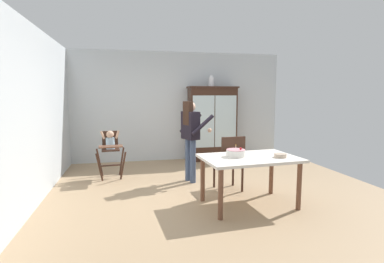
% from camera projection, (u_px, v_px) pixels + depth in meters
% --- Properties ---
extents(ground_plane, '(6.24, 6.24, 0.00)m').
position_uv_depth(ground_plane, '(204.00, 191.00, 5.20)').
color(ground_plane, tan).
extents(wall_back, '(5.32, 0.06, 2.70)m').
position_uv_depth(wall_back, '(178.00, 107.00, 7.59)').
color(wall_back, silver).
rests_on(wall_back, ground_plane).
extents(wall_left, '(0.06, 5.32, 2.70)m').
position_uv_depth(wall_left, '(34.00, 115.00, 4.48)').
color(wall_left, silver).
rests_on(wall_left, ground_plane).
extents(china_cabinet, '(1.24, 0.48, 1.85)m').
position_uv_depth(china_cabinet, '(212.00, 123.00, 7.56)').
color(china_cabinet, '#382116').
rests_on(china_cabinet, ground_plane).
extents(ceramic_vase, '(0.13, 0.13, 0.27)m').
position_uv_depth(ceramic_vase, '(211.00, 82.00, 7.43)').
color(ceramic_vase, white).
rests_on(ceramic_vase, china_cabinet).
extents(high_chair_with_toddler, '(0.61, 0.71, 0.95)m').
position_uv_depth(high_chair_with_toddler, '(110.00, 145.00, 5.93)').
color(high_chair_with_toddler, '#382116').
rests_on(high_chair_with_toddler, ground_plane).
extents(adult_person, '(0.63, 0.62, 1.53)m').
position_uv_depth(adult_person, '(191.00, 131.00, 5.64)').
color(adult_person, '#3D4C6B').
rests_on(adult_person, ground_plane).
extents(dining_table, '(1.46, 1.03, 0.74)m').
position_uv_depth(dining_table, '(249.00, 163.00, 4.45)').
color(dining_table, silver).
rests_on(dining_table, ground_plane).
extents(birthday_cake, '(0.28, 0.28, 0.19)m').
position_uv_depth(birthday_cake, '(236.00, 153.00, 4.45)').
color(birthday_cake, white).
rests_on(birthday_cake, dining_table).
extents(serving_bowl, '(0.18, 0.18, 0.05)m').
position_uv_depth(serving_bowl, '(280.00, 155.00, 4.41)').
color(serving_bowl, '#C6AD93').
rests_on(serving_bowl, dining_table).
extents(dining_chair_far_side, '(0.48, 0.48, 0.96)m').
position_uv_depth(dining_chair_far_side, '(231.00, 160.00, 5.11)').
color(dining_chair_far_side, '#382116').
rests_on(dining_chair_far_side, ground_plane).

